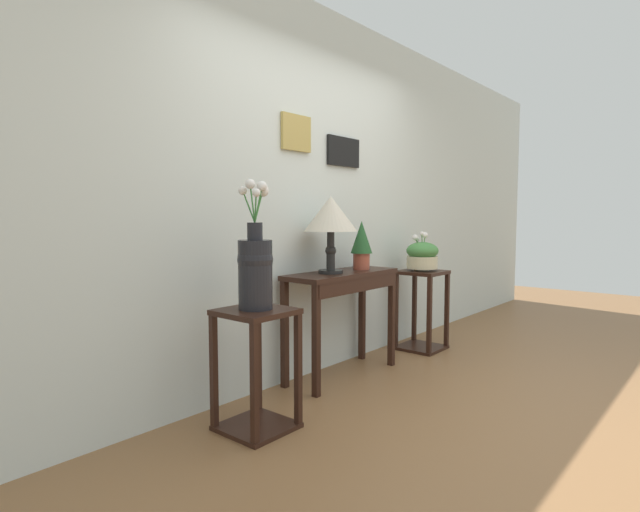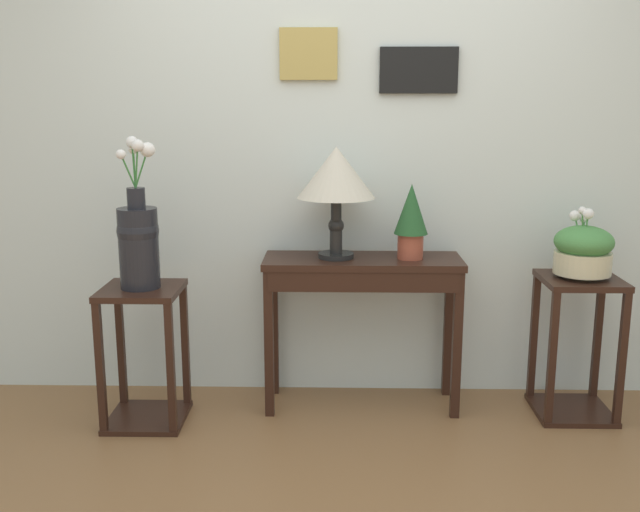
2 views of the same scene
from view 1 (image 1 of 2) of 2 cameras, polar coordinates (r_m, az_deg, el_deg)
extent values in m
cube|color=brown|center=(3.32, 19.42, -17.30)|extent=(12.00, 12.00, 0.01)
cube|color=silver|center=(3.88, -1.49, 7.25)|extent=(9.00, 0.10, 2.80)
cube|color=tan|center=(3.74, -2.70, 13.72)|extent=(0.29, 0.02, 0.26)
cube|color=#548FAA|center=(3.73, -2.64, 13.73)|extent=(0.24, 0.01, 0.21)
cube|color=black|center=(4.15, 2.67, 11.67)|extent=(0.40, 0.02, 0.23)
cube|color=tan|center=(4.15, 2.73, 11.67)|extent=(0.32, 0.01, 0.18)
cube|color=black|center=(3.80, 2.50, -2.05)|extent=(1.01, 0.36, 0.03)
cube|color=black|center=(3.71, 4.44, -3.26)|extent=(0.94, 0.03, 0.10)
cube|color=black|center=(3.42, -0.43, -9.60)|extent=(0.05, 0.04, 0.76)
cube|color=black|center=(4.16, 8.08, -7.09)|extent=(0.04, 0.04, 0.76)
cube|color=black|center=(3.61, -4.01, -8.85)|extent=(0.05, 0.04, 0.76)
cube|color=black|center=(4.32, 4.76, -6.63)|extent=(0.04, 0.04, 0.76)
cylinder|color=black|center=(3.69, 1.21, -1.77)|extent=(0.18, 0.18, 0.02)
cylinder|color=black|center=(3.68, 1.21, -0.49)|extent=(0.06, 0.06, 0.14)
sphere|color=black|center=(3.67, 1.21, 0.61)|extent=(0.08, 0.08, 0.08)
cylinder|color=black|center=(3.67, 1.21, 1.71)|extent=(0.05, 0.05, 0.14)
cone|color=beige|center=(3.66, 1.22, 4.81)|extent=(0.39, 0.39, 0.26)
cylinder|color=#9E4733|center=(3.97, 4.69, -0.59)|extent=(0.13, 0.13, 0.13)
cone|color=#235128|center=(3.96, 4.71, 2.15)|extent=(0.17, 0.17, 0.25)
cube|color=black|center=(2.87, -7.27, -6.26)|extent=(0.38, 0.38, 0.03)
cube|color=black|center=(3.06, -7.14, -18.57)|extent=(0.38, 0.38, 0.03)
cube|color=black|center=(2.72, -7.40, -14.09)|extent=(0.04, 0.03, 0.63)
cube|color=black|center=(2.95, -2.48, -12.59)|extent=(0.03, 0.03, 0.63)
cube|color=black|center=(2.97, -11.89, -12.57)|extent=(0.04, 0.04, 0.63)
cube|color=black|center=(3.18, -7.03, -11.36)|extent=(0.03, 0.04, 0.63)
cylinder|color=black|center=(2.84, -7.31, -2.11)|extent=(0.19, 0.19, 0.39)
sphere|color=black|center=(2.83, -7.33, -0.40)|extent=(0.20, 0.20, 0.20)
cylinder|color=black|center=(2.82, -7.36, 2.79)|extent=(0.09, 0.09, 0.10)
cylinder|color=#387A38|center=(2.84, -6.93, 5.57)|extent=(0.07, 0.01, 0.18)
sphere|color=white|center=(2.87, -6.49, 7.34)|extent=(0.07, 0.07, 0.07)
cylinder|color=#387A38|center=(2.82, -6.97, 5.80)|extent=(0.04, 0.04, 0.20)
sphere|color=white|center=(2.82, -6.56, 7.82)|extent=(0.06, 0.06, 0.06)
cylinder|color=#387A38|center=(2.84, -8.05, 5.55)|extent=(0.03, 0.08, 0.18)
sphere|color=white|center=(2.86, -8.72, 7.31)|extent=(0.05, 0.05, 0.05)
cylinder|color=#387A38|center=(2.78, -7.29, 5.42)|extent=(0.05, 0.07, 0.16)
sphere|color=white|center=(2.75, -7.20, 7.10)|extent=(0.05, 0.05, 0.05)
cylinder|color=#387A38|center=(2.82, -7.63, 5.92)|extent=(0.02, 0.03, 0.21)
sphere|color=white|center=(2.83, -7.90, 8.05)|extent=(0.06, 0.06, 0.06)
cube|color=black|center=(4.66, 11.44, -1.81)|extent=(0.38, 0.38, 0.03)
cube|color=black|center=(4.79, 11.31, -10.09)|extent=(0.38, 0.38, 0.03)
cube|color=black|center=(4.49, 12.23, -6.54)|extent=(0.04, 0.03, 0.66)
cube|color=black|center=(4.78, 14.12, -5.90)|extent=(0.04, 0.03, 0.66)
cube|color=black|center=(4.65, 8.55, -6.10)|extent=(0.04, 0.04, 0.66)
cube|color=black|center=(4.94, 10.60, -5.52)|extent=(0.04, 0.04, 0.66)
cylinder|color=beige|center=(4.66, 11.45, -1.51)|extent=(0.12, 0.12, 0.02)
cylinder|color=beige|center=(4.65, 11.46, -0.71)|extent=(0.28, 0.28, 0.11)
ellipsoid|color=#478442|center=(4.64, 11.48, 0.59)|extent=(0.29, 0.29, 0.16)
cylinder|color=#478442|center=(4.64, 11.62, 1.15)|extent=(0.01, 0.03, 0.19)
sphere|color=white|center=(4.63, 11.78, 2.32)|extent=(0.05, 0.05, 0.05)
cylinder|color=#478442|center=(4.64, 11.08, 1.02)|extent=(0.05, 0.07, 0.17)
sphere|color=white|center=(4.63, 10.69, 2.07)|extent=(0.05, 0.05, 0.05)
cylinder|color=#478442|center=(4.63, 11.45, 1.23)|extent=(0.03, 0.01, 0.21)
sphere|color=white|center=(4.62, 11.43, 2.50)|extent=(0.04, 0.04, 0.04)
cylinder|color=#478442|center=(4.66, 11.18, 0.95)|extent=(0.02, 0.07, 0.16)
sphere|color=white|center=(4.68, 10.89, 1.92)|extent=(0.04, 0.04, 0.04)
camera|label=2|loc=(3.16, 65.10, 8.67)|focal=40.69mm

